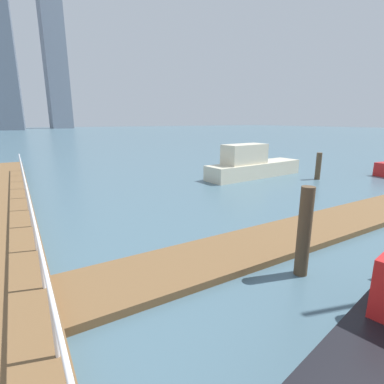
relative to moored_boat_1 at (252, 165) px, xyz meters
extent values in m
plane|color=#476675|center=(-9.33, 2.36, -0.77)|extent=(300.00, 300.00, 0.00)
cube|color=brown|center=(-5.09, -8.09, -0.68)|extent=(15.50, 2.00, 0.18)
cylinder|color=white|center=(-12.48, -9.93, 0.16)|extent=(0.06, 0.06, 1.05)
cylinder|color=white|center=(-12.48, -7.99, 0.16)|extent=(0.06, 0.06, 1.05)
cylinder|color=white|center=(-12.48, -6.04, 0.16)|extent=(0.06, 0.06, 1.05)
cylinder|color=white|center=(-12.48, -4.10, 0.16)|extent=(0.06, 0.06, 1.05)
cylinder|color=white|center=(-12.48, -2.16, 0.16)|extent=(0.06, 0.06, 1.05)
cylinder|color=white|center=(-12.48, -0.21, 0.16)|extent=(0.06, 0.06, 1.05)
cylinder|color=white|center=(-12.48, 1.73, 0.16)|extent=(0.06, 0.06, 1.05)
cylinder|color=white|center=(-12.48, 3.68, 0.16)|extent=(0.06, 0.06, 1.05)
cylinder|color=white|center=(-12.48, 5.62, 0.16)|extent=(0.06, 0.06, 1.05)
cylinder|color=white|center=(-12.48, 7.56, 0.16)|extent=(0.06, 0.06, 1.05)
cylinder|color=white|center=(-12.48, -7.99, 0.68)|extent=(0.06, 31.10, 0.06)
cylinder|color=brown|center=(2.99, -2.61, 0.04)|extent=(0.32, 0.32, 1.62)
cylinder|color=brown|center=(-7.24, -9.70, 0.29)|extent=(0.31, 0.31, 2.11)
cube|color=beige|center=(0.28, 0.02, -0.32)|extent=(7.05, 2.06, 0.91)
cube|color=beige|center=(-0.66, -0.04, 0.74)|extent=(2.91, 1.47, 1.19)
cube|color=slate|center=(6.46, 131.28, 26.64)|extent=(8.95, 9.73, 54.81)
camera|label=1|loc=(-12.63, -13.72, 2.75)|focal=27.34mm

